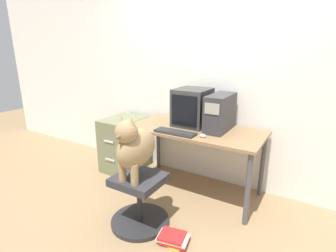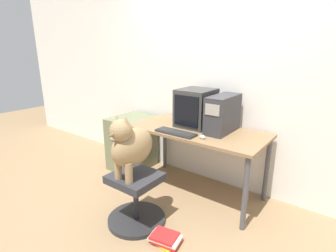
% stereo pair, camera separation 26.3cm
% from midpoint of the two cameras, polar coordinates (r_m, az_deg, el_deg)
% --- Properties ---
extents(ground_plane, '(12.00, 12.00, 0.00)m').
position_cam_midpoint_polar(ground_plane, '(2.93, 4.93, -16.94)').
color(ground_plane, '#937551').
extents(wall_back, '(8.00, 0.05, 2.60)m').
position_cam_midpoint_polar(wall_back, '(3.15, 13.23, 10.40)').
color(wall_back, white).
rests_on(wall_back, ground_plane).
extents(desk, '(1.48, 0.71, 0.76)m').
position_cam_midpoint_polar(desk, '(2.91, 9.01, -2.46)').
color(desk, olive).
rests_on(desk, ground_plane).
extents(crt_monitor, '(0.37, 0.40, 0.42)m').
position_cam_midpoint_polar(crt_monitor, '(2.97, 8.60, 3.90)').
color(crt_monitor, '#383838').
rests_on(crt_monitor, desk).
extents(pc_tower, '(0.20, 0.48, 0.39)m').
position_cam_midpoint_polar(pc_tower, '(2.82, 14.48, 2.54)').
color(pc_tower, '#333338').
rests_on(pc_tower, desk).
extents(keyboard, '(0.45, 0.15, 0.03)m').
position_cam_midpoint_polar(keyboard, '(2.72, 4.45, -1.45)').
color(keyboard, '#2D2D2D').
rests_on(keyboard, desk).
extents(computer_mouse, '(0.06, 0.04, 0.04)m').
position_cam_midpoint_polar(computer_mouse, '(2.60, 10.39, -2.40)').
color(computer_mouse, beige).
rests_on(computer_mouse, desk).
extents(office_chair, '(0.56, 0.56, 0.50)m').
position_cam_midpoint_polar(office_chair, '(2.58, -4.01, -15.68)').
color(office_chair, '#262628').
rests_on(office_chair, ground_plane).
extents(dog, '(0.24, 0.49, 0.59)m').
position_cam_midpoint_polar(dog, '(2.30, -5.01, -4.19)').
color(dog, '#9E7F56').
rests_on(dog, office_chair).
extents(filing_cabinet, '(0.46, 0.59, 0.72)m').
position_cam_midpoint_polar(filing_cabinet, '(3.65, -5.89, -3.63)').
color(filing_cabinet, '#6B7251').
rests_on(filing_cabinet, ground_plane).
extents(book_stack_floor, '(0.29, 0.22, 0.08)m').
position_cam_midpoint_polar(book_stack_floor, '(2.45, 2.76, -23.44)').
color(book_stack_floor, gold).
rests_on(book_stack_floor, ground_plane).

